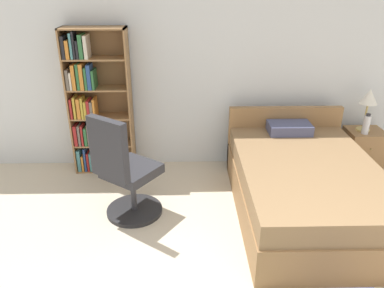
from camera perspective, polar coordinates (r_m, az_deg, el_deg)
wall_back at (r=4.74m, az=8.13°, el=11.70°), size 9.00×0.06×2.60m
bookshelf at (r=4.73m, az=-14.92°, el=6.16°), size 0.75×0.28×1.79m
bed at (r=4.12m, az=16.67°, el=-6.07°), size 1.39×2.09×0.85m
office_chair at (r=3.81m, az=-10.20°, el=-4.55°), size 0.70×0.72×1.15m
nightstand at (r=5.25m, az=24.50°, el=-0.91°), size 0.44×0.41×0.55m
table_lamp at (r=5.01m, az=25.35°, el=6.20°), size 0.21×0.21×0.53m
water_bottle at (r=4.99m, az=25.03°, el=2.73°), size 0.08×0.08×0.26m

